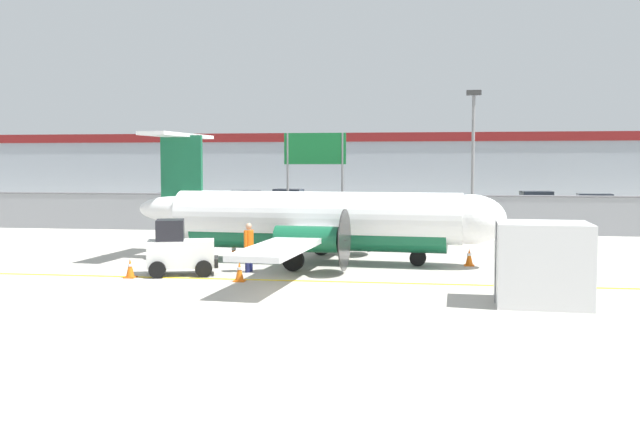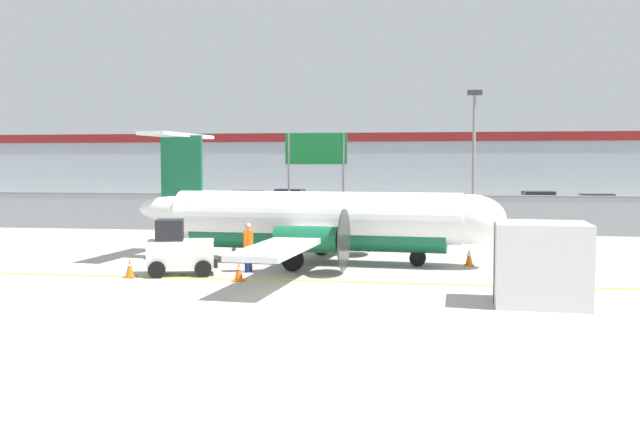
% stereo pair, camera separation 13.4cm
% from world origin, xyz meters
% --- Properties ---
extents(ground_plane, '(140.00, 140.00, 0.01)m').
position_xyz_m(ground_plane, '(0.00, 2.00, 0.00)').
color(ground_plane, '#ADA89E').
extents(perimeter_fence, '(98.00, 0.10, 2.10)m').
position_xyz_m(perimeter_fence, '(0.00, 18.00, 1.12)').
color(perimeter_fence, gray).
rests_on(perimeter_fence, ground).
extents(parking_lot_strip, '(98.00, 17.00, 0.12)m').
position_xyz_m(parking_lot_strip, '(0.00, 29.50, 0.06)').
color(parking_lot_strip, '#38383A').
rests_on(parking_lot_strip, ground).
extents(background_building, '(91.00, 8.10, 6.50)m').
position_xyz_m(background_building, '(0.00, 47.99, 3.26)').
color(background_building, '#A8B2BC').
rests_on(background_building, ground).
extents(commuter_airplane, '(14.28, 16.08, 4.92)m').
position_xyz_m(commuter_airplane, '(-0.11, 6.17, 1.60)').
color(commuter_airplane, white).
rests_on(commuter_airplane, ground).
extents(baggage_tug, '(2.55, 1.92, 1.88)m').
position_xyz_m(baggage_tug, '(-4.47, 2.60, 0.86)').
color(baggage_tug, silver).
rests_on(baggage_tug, ground).
extents(ground_crew_worker, '(0.42, 0.55, 1.70)m').
position_xyz_m(ground_crew_worker, '(-2.32, 3.59, 0.95)').
color(ground_crew_worker, '#191E4C').
rests_on(ground_crew_worker, ground).
extents(cargo_container, '(2.49, 2.11, 2.20)m').
position_xyz_m(cargo_container, '(6.79, -0.82, 1.10)').
color(cargo_container, silver).
rests_on(cargo_container, ground).
extents(traffic_cone_near_left, '(0.36, 0.36, 0.64)m').
position_xyz_m(traffic_cone_near_left, '(-5.90, 1.82, 0.31)').
color(traffic_cone_near_left, orange).
rests_on(traffic_cone_near_left, ground).
extents(traffic_cone_near_right, '(0.36, 0.36, 0.64)m').
position_xyz_m(traffic_cone_near_right, '(-2.15, 1.63, 0.31)').
color(traffic_cone_near_right, orange).
rests_on(traffic_cone_near_right, ground).
extents(traffic_cone_far_left, '(0.36, 0.36, 0.64)m').
position_xyz_m(traffic_cone_far_left, '(-3.66, 6.54, 0.31)').
color(traffic_cone_far_left, orange).
rests_on(traffic_cone_far_left, ground).
extents(traffic_cone_far_right, '(0.36, 0.36, 0.64)m').
position_xyz_m(traffic_cone_far_right, '(5.33, 6.20, 0.31)').
color(traffic_cone_far_right, orange).
rests_on(traffic_cone_far_right, ground).
extents(parked_car_0, '(4.31, 2.24, 1.58)m').
position_xyz_m(parked_car_0, '(-13.74, 27.98, 0.89)').
color(parked_car_0, black).
rests_on(parked_car_0, parking_lot_strip).
extents(parked_car_1, '(4.39, 2.45, 1.58)m').
position_xyz_m(parked_car_1, '(-9.84, 32.39, 0.89)').
color(parked_car_1, silver).
rests_on(parked_car_1, parking_lot_strip).
extents(parked_car_2, '(4.37, 2.37, 1.58)m').
position_xyz_m(parked_car_2, '(-7.17, 35.85, 0.89)').
color(parked_car_2, silver).
rests_on(parked_car_2, parking_lot_strip).
extents(parked_car_3, '(4.22, 2.04, 1.58)m').
position_xyz_m(parked_car_3, '(-2.94, 24.63, 0.89)').
color(parked_car_3, navy).
rests_on(parked_car_3, parking_lot_strip).
extents(parked_car_4, '(4.38, 2.42, 1.58)m').
position_xyz_m(parked_car_4, '(1.96, 28.62, 0.89)').
color(parked_car_4, navy).
rests_on(parked_car_4, parking_lot_strip).
extents(parked_car_5, '(4.39, 2.43, 1.58)m').
position_xyz_m(parked_car_5, '(6.82, 25.45, 0.89)').
color(parked_car_5, silver).
rests_on(parked_car_5, parking_lot_strip).
extents(parked_car_6, '(4.33, 2.28, 1.58)m').
position_xyz_m(parked_car_6, '(11.82, 34.09, 0.89)').
color(parked_car_6, '#B28C19').
rests_on(parked_car_6, parking_lot_strip).
extents(parked_car_7, '(4.33, 2.28, 1.58)m').
position_xyz_m(parked_car_7, '(15.27, 30.13, 0.89)').
color(parked_car_7, '#B28C19').
rests_on(parked_car_7, parking_lot_strip).
extents(apron_light_pole, '(0.70, 0.30, 7.27)m').
position_xyz_m(apron_light_pole, '(6.00, 15.00, 4.30)').
color(apron_light_pole, slate).
rests_on(apron_light_pole, ground).
extents(highway_sign, '(3.60, 0.14, 5.50)m').
position_xyz_m(highway_sign, '(-2.56, 20.42, 4.14)').
color(highway_sign, slate).
rests_on(highway_sign, ground).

